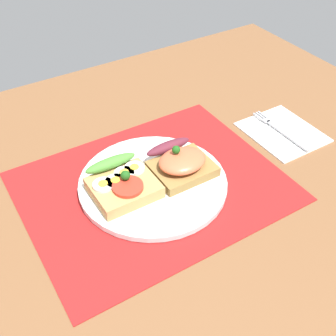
{
  "coord_description": "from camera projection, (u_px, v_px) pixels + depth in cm",
  "views": [
    {
      "loc": [
        -25.99,
        -46.97,
        50.37
      ],
      "look_at": [
        3.0,
        0.0,
        2.83
      ],
      "focal_mm": 46.17,
      "sensor_mm": 36.0,
      "label": 1
    }
  ],
  "objects": [
    {
      "name": "ground_plane",
      "position": [
        153.0,
        193.0,
        0.75
      ],
      "size": [
        120.0,
        90.0,
        3.2
      ],
      "primitive_type": "cube",
      "color": "brown"
    },
    {
      "name": "placemat",
      "position": [
        153.0,
        186.0,
        0.73
      ],
      "size": [
        42.85,
        34.08,
        0.3
      ],
      "primitive_type": "cube",
      "color": "#A11B1B",
      "rests_on": "ground_plane"
    },
    {
      "name": "plate",
      "position": [
        153.0,
        183.0,
        0.73
      ],
      "size": [
        25.07,
        25.07,
        1.03
      ],
      "primitive_type": "cylinder",
      "color": "white",
      "rests_on": "placemat"
    },
    {
      "name": "sandwich_egg_tomato",
      "position": [
        123.0,
        184.0,
        0.7
      ],
      "size": [
        10.26,
        10.46,
        4.34
      ],
      "color": "tan",
      "rests_on": "plate"
    },
    {
      "name": "sandwich_salmon",
      "position": [
        181.0,
        163.0,
        0.73
      ],
      "size": [
        10.14,
        9.81,
        5.47
      ],
      "color": "olive",
      "rests_on": "plate"
    },
    {
      "name": "napkin",
      "position": [
        281.0,
        130.0,
        0.85
      ],
      "size": [
        12.86,
        14.72,
        0.6
      ],
      "primitive_type": "cube",
      "color": "white",
      "rests_on": "ground_plane"
    },
    {
      "name": "fork",
      "position": [
        279.0,
        129.0,
        0.85
      ],
      "size": [
        1.62,
        14.88,
        0.32
      ],
      "color": "#B7B7BC",
      "rests_on": "napkin"
    }
  ]
}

